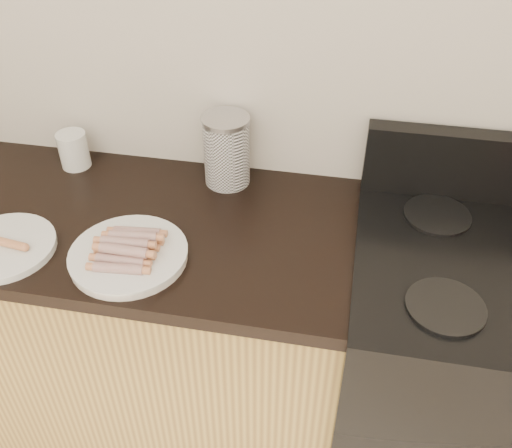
% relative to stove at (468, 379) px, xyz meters
% --- Properties ---
extents(wall_back, '(4.00, 0.04, 2.60)m').
position_rel_stove_xyz_m(wall_back, '(-0.78, 0.32, 0.84)').
color(wall_back, silver).
rests_on(wall_back, ground).
extents(cabinet_base, '(2.20, 0.59, 0.86)m').
position_rel_stove_xyz_m(cabinet_base, '(-1.48, 0.01, -0.03)').
color(cabinet_base, '#B19044').
rests_on(cabinet_base, floor).
extents(stove, '(0.76, 0.65, 0.91)m').
position_rel_stove_xyz_m(stove, '(0.00, 0.00, 0.00)').
color(stove, black).
rests_on(stove, floor).
extents(stove_panel, '(0.76, 0.06, 0.20)m').
position_rel_stove_xyz_m(stove_panel, '(0.00, 0.28, 0.55)').
color(stove_panel, black).
rests_on(stove_panel, stove).
extents(burner_near_left, '(0.18, 0.18, 0.01)m').
position_rel_stove_xyz_m(burner_near_left, '(-0.17, -0.17, 0.46)').
color(burner_near_left, black).
rests_on(burner_near_left, stove).
extents(burner_far_left, '(0.18, 0.18, 0.01)m').
position_rel_stove_xyz_m(burner_far_left, '(-0.17, 0.17, 0.46)').
color(burner_far_left, black).
rests_on(burner_far_left, stove).
extents(main_plate, '(0.38, 0.38, 0.02)m').
position_rel_stove_xyz_m(main_plate, '(-0.93, -0.14, 0.45)').
color(main_plate, white).
rests_on(main_plate, counter_slab).
extents(side_plate, '(0.34, 0.34, 0.02)m').
position_rel_stove_xyz_m(side_plate, '(-1.26, -0.17, 0.45)').
color(side_plate, white).
rests_on(side_plate, counter_slab).
extents(hotdog_pile, '(0.12, 0.17, 0.05)m').
position_rel_stove_xyz_m(hotdog_pile, '(-0.93, -0.14, 0.48)').
color(hotdog_pile, maroon).
rests_on(hotdog_pile, main_plate).
extents(plain_sausages, '(0.14, 0.04, 0.02)m').
position_rel_stove_xyz_m(plain_sausages, '(-1.26, -0.17, 0.47)').
color(plain_sausages, orange).
rests_on(plain_sausages, side_plate).
extents(canister, '(0.14, 0.14, 0.21)m').
position_rel_stove_xyz_m(canister, '(-0.77, 0.24, 0.55)').
color(canister, white).
rests_on(canister, counter_slab).
extents(mug, '(0.11, 0.11, 0.11)m').
position_rel_stove_xyz_m(mug, '(-1.25, 0.24, 0.50)').
color(mug, white).
rests_on(mug, counter_slab).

